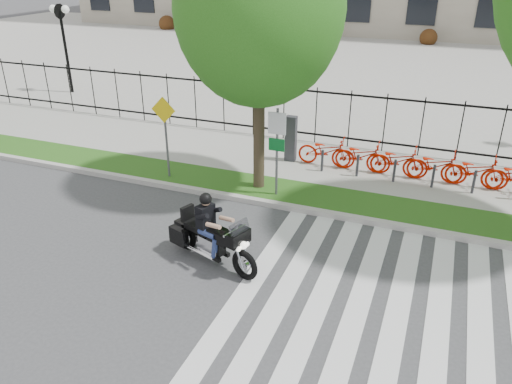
% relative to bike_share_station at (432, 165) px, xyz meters
% --- Properties ---
extents(ground, '(120.00, 120.00, 0.00)m').
position_rel_bike_share_station_xyz_m(ground, '(-5.35, -7.20, -0.64)').
color(ground, '#3D3E40').
rests_on(ground, ground).
extents(curb, '(60.00, 0.20, 0.15)m').
position_rel_bike_share_station_xyz_m(curb, '(-5.35, -3.10, -0.56)').
color(curb, '#ADAAA3').
rests_on(curb, ground).
extents(grass_verge, '(60.00, 1.50, 0.15)m').
position_rel_bike_share_station_xyz_m(grass_verge, '(-5.35, -2.25, -0.56)').
color(grass_verge, '#205515').
rests_on(grass_verge, ground).
extents(sidewalk, '(60.00, 3.50, 0.15)m').
position_rel_bike_share_station_xyz_m(sidewalk, '(-5.35, 0.25, -0.56)').
color(sidewalk, gray).
rests_on(sidewalk, ground).
extents(plaza, '(80.00, 34.00, 0.10)m').
position_rel_bike_share_station_xyz_m(plaza, '(-5.35, 17.80, -0.59)').
color(plaza, gray).
rests_on(plaza, ground).
extents(crosswalk_stripes, '(5.70, 8.00, 0.01)m').
position_rel_bike_share_station_xyz_m(crosswalk_stripes, '(-0.52, -7.20, -0.63)').
color(crosswalk_stripes, silver).
rests_on(crosswalk_stripes, ground).
extents(iron_fence, '(30.00, 0.06, 2.00)m').
position_rel_bike_share_station_xyz_m(iron_fence, '(-5.35, 2.00, 0.51)').
color(iron_fence, black).
rests_on(iron_fence, sidewalk).
extents(lamp_post_left, '(1.06, 0.70, 4.25)m').
position_rel_bike_share_station_xyz_m(lamp_post_left, '(-17.35, 4.80, 2.57)').
color(lamp_post_left, black).
rests_on(lamp_post_left, ground).
extents(street_tree_1, '(4.37, 4.37, 7.44)m').
position_rel_bike_share_station_xyz_m(street_tree_1, '(-4.67, -2.25, 4.43)').
color(street_tree_1, '#35291D').
rests_on(street_tree_1, grass_verge).
extents(bike_share_station, '(8.90, 0.86, 1.50)m').
position_rel_bike_share_station_xyz_m(bike_share_station, '(0.00, 0.00, 0.00)').
color(bike_share_station, '#2D2D33').
rests_on(bike_share_station, sidewalk).
extents(sign_pole_regulatory, '(0.50, 0.09, 2.50)m').
position_rel_bike_share_station_xyz_m(sign_pole_regulatory, '(-4.01, -2.62, 1.10)').
color(sign_pole_regulatory, '#59595B').
rests_on(sign_pole_regulatory, grass_verge).
extents(sign_pole_warning, '(0.78, 0.09, 2.49)m').
position_rel_bike_share_station_xyz_m(sign_pole_warning, '(-7.48, -2.62, 1.10)').
color(sign_pole_warning, '#59595B').
rests_on(sign_pole_warning, grass_verge).
extents(motorcycle_rider, '(2.52, 1.28, 2.02)m').
position_rel_bike_share_station_xyz_m(motorcycle_rider, '(-4.27, -6.17, 0.04)').
color(motorcycle_rider, black).
rests_on(motorcycle_rider, ground).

